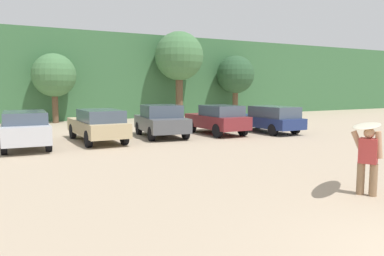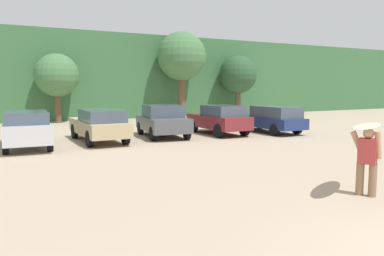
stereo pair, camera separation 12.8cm
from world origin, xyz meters
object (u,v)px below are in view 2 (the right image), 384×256
object	(u,v)px
parked_car_maroon	(219,119)
parked_car_dark_gray	(163,121)
parked_car_silver	(27,128)
surfboard_cream	(367,126)
person_adult	(367,158)
parked_car_tan	(99,124)
parked_car_navy	(270,119)

from	to	relation	value
parked_car_maroon	parked_car_dark_gray	bearing A→B (deg)	81.27
parked_car_silver	surfboard_cream	bearing A→B (deg)	-147.53
person_adult	surfboard_cream	size ratio (longest dim) A/B	0.82
parked_car_tan	parked_car_navy	xyz separation A→B (m)	(9.34, -0.75, -0.04)
parked_car_silver	parked_car_tan	xyz separation A→B (m)	(3.09, 0.23, -0.01)
parked_car_silver	parked_car_dark_gray	distance (m)	6.39
person_adult	surfboard_cream	distance (m)	0.74
parked_car_silver	person_adult	distance (m)	13.06
parked_car_tan	parked_car_maroon	bearing A→B (deg)	-92.46
parked_car_dark_gray	parked_car_silver	bearing A→B (deg)	101.62
parked_car_silver	parked_car_tan	distance (m)	3.10
parked_car_tan	parked_car_maroon	distance (m)	6.38
parked_car_maroon	parked_car_navy	bearing A→B (deg)	-101.65
parked_car_navy	person_adult	distance (m)	12.37
parked_car_dark_gray	surfboard_cream	world-z (taller)	surfboard_cream
person_adult	surfboard_cream	xyz separation A→B (m)	(-0.01, 0.05, 0.74)
parked_car_tan	parked_car_dark_gray	bearing A→B (deg)	-86.28
parked_car_maroon	parked_car_silver	bearing A→B (deg)	89.66
parked_car_navy	parked_car_tan	bearing A→B (deg)	84.66
parked_car_silver	surfboard_cream	world-z (taller)	surfboard_cream
parked_car_silver	parked_car_maroon	world-z (taller)	parked_car_maroon
parked_car_navy	surfboard_cream	distance (m)	12.36
parked_car_silver	surfboard_cream	distance (m)	13.04
parked_car_silver	parked_car_maroon	distance (m)	9.48
parked_car_maroon	surfboard_cream	size ratio (longest dim) A/B	2.08
parked_car_silver	surfboard_cream	size ratio (longest dim) A/B	2.41
parked_car_dark_gray	person_adult	bearing A→B (deg)	-172.39
parked_car_silver	parked_car_dark_gray	bearing A→B (deg)	-82.83
parked_car_maroon	parked_car_navy	xyz separation A→B (m)	(2.96, -0.57, -0.05)
parked_car_dark_gray	parked_car_navy	xyz separation A→B (m)	(6.06, -1.01, -0.06)
parked_car_silver	parked_car_navy	world-z (taller)	parked_car_silver
parked_car_dark_gray	person_adult	xyz separation A→B (m)	(0.09, -11.85, 0.06)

